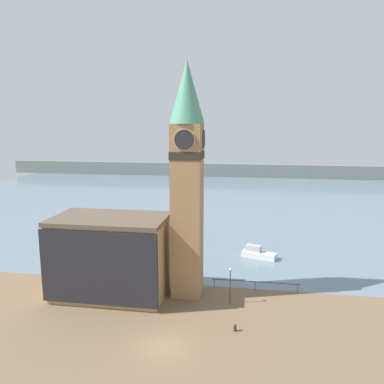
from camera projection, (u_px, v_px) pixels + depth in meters
ground_plane at (164, 348)px, 33.90m from camera, size 160.00×160.00×0.00m
water at (224, 196)px, 105.54m from camera, size 160.00×120.00×0.00m
far_shoreline at (232, 170)px, 143.96m from camera, size 180.00×3.00×5.00m
pier_railing at (255, 282)px, 45.54m from camera, size 10.63×0.08×1.09m
clock_tower at (187, 175)px, 42.16m from camera, size 3.88×3.88×26.84m
pier_building at (111, 256)px, 43.72m from camera, size 13.20×7.84×9.45m
boat_near at (258, 253)px, 56.71m from camera, size 5.36×3.20×1.84m
mooring_bollard_near at (235, 327)px, 36.54m from camera, size 0.31×0.31×0.74m
lamp_post at (230, 279)px, 41.78m from camera, size 0.32×0.32×4.20m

